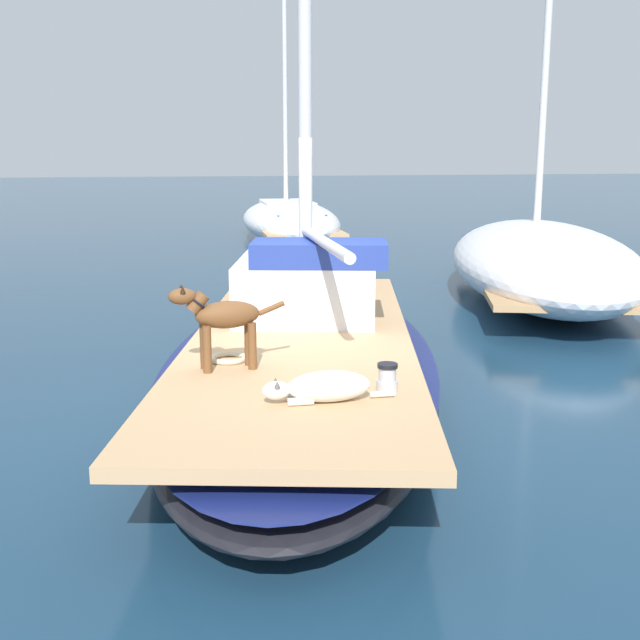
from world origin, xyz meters
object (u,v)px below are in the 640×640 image
object	(u,v)px
sailboat_main	(302,367)
moored_boat_far_astern	(290,220)
dog_brown	(222,318)
coiled_rope	(228,358)
deck_winch	(387,378)
dog_white	(324,387)
moored_boat_starboard_side	(542,261)

from	to	relation	value
sailboat_main	moored_boat_far_astern	bearing A→B (deg)	82.54
dog_brown	coiled_rope	distance (m)	0.48
deck_winch	coiled_rope	world-z (taller)	deck_winch
dog_brown	dog_white	distance (m)	1.21
sailboat_main	deck_winch	size ratio (longest dim) A/B	36.16
coiled_rope	moored_boat_starboard_side	distance (m)	7.68
sailboat_main	coiled_rope	bearing A→B (deg)	-131.23
dog_brown	deck_winch	distance (m)	1.44
dog_white	moored_boat_far_astern	world-z (taller)	moored_boat_far_astern
dog_white	moored_boat_far_astern	distance (m)	15.47
moored_boat_starboard_side	moored_boat_far_astern	bearing A→B (deg)	108.48
dog_white	dog_brown	bearing A→B (deg)	123.54
coiled_rope	moored_boat_far_astern	distance (m)	14.34
sailboat_main	deck_winch	world-z (taller)	deck_winch
coiled_rope	moored_boat_far_astern	xyz separation A→B (m)	(2.49, 14.12, -0.12)
coiled_rope	moored_boat_far_astern	size ratio (longest dim) A/B	0.04
dog_white	coiled_rope	distance (m)	1.36
dog_brown	dog_white	world-z (taller)	dog_brown
deck_winch	moored_boat_far_astern	size ratio (longest dim) A/B	0.03
dog_white	moored_boat_starboard_side	distance (m)	8.25
sailboat_main	coiled_rope	xyz separation A→B (m)	(-0.75, -0.86, 0.35)
sailboat_main	dog_white	size ratio (longest dim) A/B	7.99
deck_winch	dog_brown	bearing A→B (deg)	144.68
dog_white	moored_boat_starboard_side	xyz separation A→B (m)	(4.79, 6.72, -0.15)
dog_brown	moored_boat_starboard_side	world-z (taller)	moored_boat_starboard_side
sailboat_main	coiled_rope	world-z (taller)	coiled_rope
dog_white	moored_boat_far_astern	size ratio (longest dim) A/B	0.12
dog_white	deck_winch	xyz separation A→B (m)	(0.50, 0.16, -0.01)
moored_boat_far_astern	dog_white	bearing A→B (deg)	-97.08
dog_white	moored_boat_far_astern	xyz separation A→B (m)	(1.91, 15.35, -0.20)
dog_white	deck_winch	bearing A→B (deg)	17.60
sailboat_main	moored_boat_starboard_side	world-z (taller)	moored_boat_starboard_side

